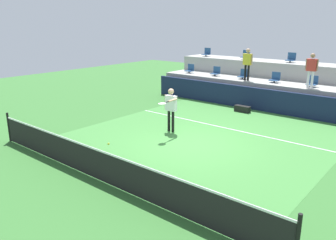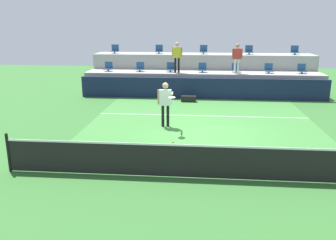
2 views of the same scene
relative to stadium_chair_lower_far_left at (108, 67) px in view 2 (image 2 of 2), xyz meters
name	(u,v)px [view 2 (image 2 of 2)]	position (x,y,z in m)	size (l,w,h in m)	color
ground_plane	(202,132)	(5.33, -7.23, -1.46)	(40.00, 40.00, 0.00)	#336B2D
court_inner_paint	(202,125)	(5.33, -6.23, -1.46)	(9.00, 10.00, 0.01)	#3D7F38
court_service_line	(202,116)	(5.33, -4.83, -1.46)	(9.00, 0.06, 0.00)	white
tennis_net	(203,160)	(5.33, -11.23, -0.97)	(10.48, 0.08, 1.07)	black
sponsor_backboard	(202,89)	(5.33, -1.23, -0.91)	(13.00, 0.16, 1.10)	#141E42
seating_tier_lower	(202,83)	(5.33, 0.07, -0.84)	(13.00, 1.80, 1.25)	#9E9E99
seating_tier_upper	(202,71)	(5.33, 1.87, -0.41)	(13.00, 1.80, 2.10)	#9E9E99
stadium_chair_lower_far_left	(108,67)	(0.00, 0.00, 0.00)	(0.44, 0.40, 0.52)	#2D2D33
stadium_chair_lower_left	(140,68)	(1.82, 0.00, 0.00)	(0.44, 0.40, 0.52)	#2D2D33
stadium_chair_lower_mid_left	(171,68)	(3.55, 0.00, 0.00)	(0.44, 0.40, 0.52)	#2D2D33
stadium_chair_lower_center	(202,68)	(5.32, 0.00, 0.00)	(0.44, 0.40, 0.52)	#2D2D33
stadium_chair_lower_mid_right	(236,69)	(7.15, 0.00, 0.00)	(0.44, 0.40, 0.52)	#2D2D33
stadium_chair_lower_right	(269,69)	(8.92, 0.00, 0.00)	(0.44, 0.40, 0.52)	#2D2D33
stadium_chair_lower_far_right	(302,69)	(10.66, 0.00, 0.00)	(0.44, 0.40, 0.52)	#2D2D33
stadium_chair_upper_far_left	(115,50)	(-0.03, 1.80, 0.85)	(0.44, 0.40, 0.52)	#2D2D33
stadium_chair_upper_left	(159,50)	(2.69, 1.80, 0.85)	(0.44, 0.40, 0.52)	#2D2D33
stadium_chair_upper_center	(204,50)	(5.37, 1.80, 0.85)	(0.44, 0.40, 0.52)	#2D2D33
stadium_chair_upper_right	(249,51)	(8.04, 1.80, 0.85)	(0.44, 0.40, 0.52)	#2D2D33
stadium_chair_upper_far_right	(295,51)	(10.67, 1.80, 0.85)	(0.44, 0.40, 0.52)	#2D2D33
tennis_player	(166,100)	(3.92, -6.63, -0.40)	(0.76, 1.19, 1.73)	black
spectator_leaning_on_rail	(177,55)	(3.93, -0.38, 0.77)	(0.58, 0.24, 1.64)	black
spectator_in_grey	(237,56)	(7.14, -0.38, 0.73)	(0.56, 0.22, 1.58)	white
tennis_ball	(173,142)	(4.49, -10.29, -0.82)	(0.07, 0.07, 0.07)	#CCE033
equipment_bag	(189,99)	(4.64, -2.02, -1.31)	(0.76, 0.28, 0.30)	black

